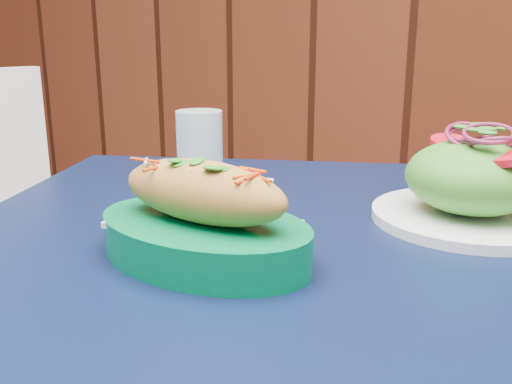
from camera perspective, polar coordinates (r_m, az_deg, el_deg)
The scene contains 4 objects.
cafe_table at distance 0.64m, azimuth 4.45°, elevation -12.35°, with size 1.05×1.05×0.75m.
banh_mi_basket at distance 0.55m, azimuth -5.29°, elevation -2.73°, with size 0.24×0.16×0.11m.
salad_plate at distance 0.71m, azimuth 20.80°, elevation 0.74°, with size 0.22×0.22×0.12m.
water_glass at distance 0.83m, azimuth -5.65°, elevation 4.38°, with size 0.07×0.07×0.11m, color silver.
Camera 1 is at (0.58, 0.82, 0.96)m, focal length 40.00 mm.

